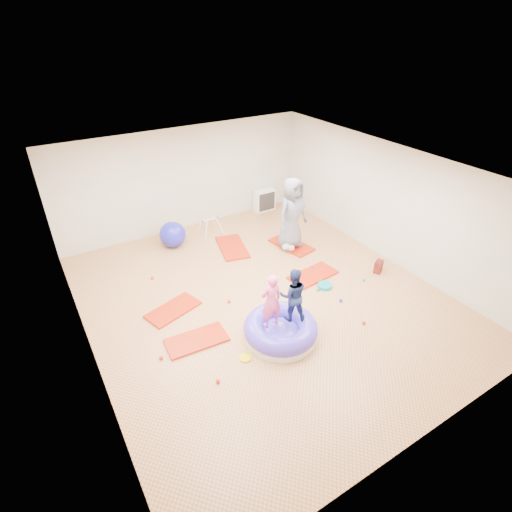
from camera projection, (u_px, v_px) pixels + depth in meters
room at (264, 241)px, 7.88m from camera, size 7.01×8.01×2.81m
gym_mat_front_left at (197, 340)px, 7.46m from camera, size 1.17×0.65×0.05m
gym_mat_mid_left at (173, 310)px, 8.23m from camera, size 1.21×0.85×0.05m
gym_mat_center_back at (232, 247)px, 10.41m from camera, size 0.93×1.39×0.05m
gym_mat_right at (313, 275)px, 9.31m from camera, size 1.20×0.69×0.05m
gym_mat_rear_right at (291, 245)px, 10.52m from camera, size 0.78×1.27×0.05m
inflatable_cushion at (281, 330)px, 7.48m from camera, size 1.40×1.40×0.44m
child_pink at (271, 299)px, 7.02m from camera, size 0.42×0.29×1.10m
child_navy at (293, 293)px, 7.19m from camera, size 0.65×0.60×1.07m
adult_caregiver at (292, 213)px, 9.96m from camera, size 1.00×0.76×1.85m
infant at (289, 247)px, 10.19m from camera, size 0.34×0.34×0.20m
ball_pit_balls at (276, 305)px, 8.35m from camera, size 4.88×3.76×0.07m
exercise_ball_blue at (173, 234)px, 10.35m from camera, size 0.68×0.68×0.68m
exercise_ball_orange at (170, 233)px, 10.70m from camera, size 0.42×0.42×0.42m
infant_play_gym at (210, 224)px, 10.94m from camera, size 0.60×0.57×0.46m
cube_shelf at (264, 200)px, 12.29m from camera, size 0.65×0.32×0.65m
balance_disc at (325, 286)px, 8.93m from camera, size 0.32×0.32×0.07m
backpack at (378, 267)px, 9.40m from camera, size 0.29×0.25×0.29m
yellow_toy at (245, 358)px, 7.09m from camera, size 0.22×0.22×0.03m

